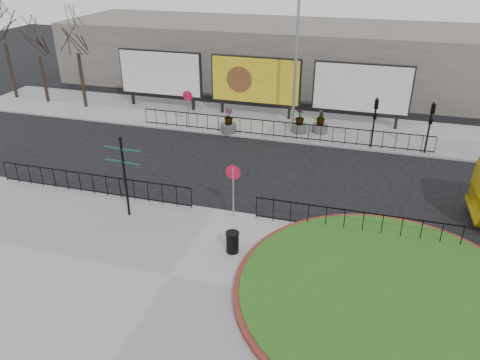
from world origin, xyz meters
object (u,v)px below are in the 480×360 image
at_px(planter_a, 229,124).
at_px(billboard_mid, 255,81).
at_px(lamp_post, 296,56).
at_px(fingerpost_sign, 124,169).
at_px(litter_bin, 232,242).
at_px(planter_b, 299,123).
at_px(planter_c, 320,124).

bearing_deg(planter_a, billboard_mid, 77.39).
distance_m(billboard_mid, lamp_post, 4.23).
distance_m(lamp_post, fingerpost_sign, 13.73).
distance_m(litter_bin, planter_b, 13.62).
xyz_separation_m(litter_bin, planter_a, (-4.03, 12.34, 0.12)).
bearing_deg(planter_b, fingerpost_sign, -114.11).
distance_m(billboard_mid, planter_b, 4.59).
bearing_deg(planter_b, litter_bin, -91.12).
bearing_deg(billboard_mid, litter_bin, -78.52).
bearing_deg(litter_bin, fingerpost_sign, 165.04).
relative_size(billboard_mid, planter_c, 4.08).
xyz_separation_m(fingerpost_sign, planter_a, (1.17, 10.95, -1.67)).
relative_size(litter_bin, planter_c, 0.58).
relative_size(lamp_post, planter_b, 6.06).
bearing_deg(planter_b, planter_a, -163.44).
distance_m(fingerpost_sign, planter_a, 11.14).
bearing_deg(planter_c, planter_b, -165.90).
height_order(lamp_post, planter_b, lamp_post).
relative_size(lamp_post, planter_a, 5.98).
bearing_deg(planter_a, lamp_post, 22.80).
bearing_deg(planter_c, lamp_post, 180.00).
height_order(litter_bin, planter_c, planter_c).
relative_size(lamp_post, litter_bin, 10.54).
distance_m(billboard_mid, planter_a, 4.13).
xyz_separation_m(billboard_mid, litter_bin, (3.23, -15.91, -2.04)).
relative_size(litter_bin, planter_a, 0.57).
bearing_deg(billboard_mid, planter_a, -102.61).
bearing_deg(fingerpost_sign, billboard_mid, 89.69).
distance_m(fingerpost_sign, planter_c, 14.35).
bearing_deg(billboard_mid, fingerpost_sign, -97.73).
xyz_separation_m(litter_bin, planter_b, (0.27, 13.62, 0.14)).
height_order(lamp_post, planter_a, lamp_post).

